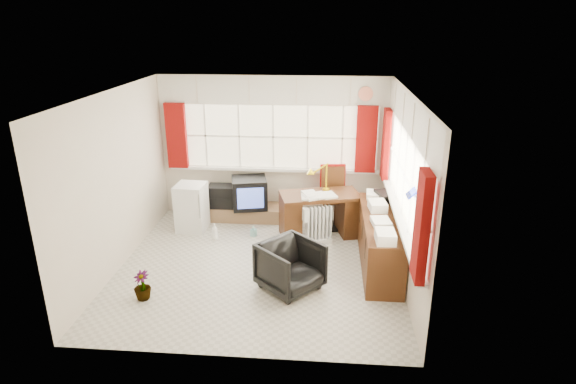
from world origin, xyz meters
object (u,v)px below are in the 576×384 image
object	(u,v)px
office_chair	(290,266)
credenza	(379,240)
desk	(320,212)
mini_fridge	(192,207)
radiator	(318,229)
crt_tv	(249,193)
desk_lamp	(326,171)
tv_bench	(242,212)
task_chair	(333,194)

from	to	relation	value
office_chair	credenza	world-z (taller)	credenza
office_chair	desk	bearing A→B (deg)	31.97
office_chair	mini_fridge	xyz separation A→B (m)	(-1.81, 1.77, 0.07)
office_chair	radiator	size ratio (longest dim) A/B	1.16
office_chair	mini_fridge	distance (m)	2.53
radiator	crt_tv	size ratio (longest dim) A/B	0.90
desk_lamp	office_chair	world-z (taller)	desk_lamp
credenza	desk	bearing A→B (deg)	133.43
desk_lamp	tv_bench	bearing A→B (deg)	165.35
tv_bench	crt_tv	bearing A→B (deg)	-22.30
tv_bench	crt_tv	xyz separation A→B (m)	(0.15, -0.06, 0.39)
office_chair	crt_tv	distance (m)	2.41
radiator	credenza	xyz separation A→B (m)	(0.89, -0.63, 0.14)
radiator	task_chair	bearing A→B (deg)	73.61
tv_bench	mini_fridge	bearing A→B (deg)	-145.24
tv_bench	task_chair	bearing A→B (deg)	-4.46
task_chair	credenza	xyz separation A→B (m)	(0.66, -1.39, -0.17)
radiator	tv_bench	distance (m)	1.66
desk_lamp	crt_tv	bearing A→B (deg)	166.28
desk_lamp	radiator	world-z (taller)	desk_lamp
office_chair	radiator	distance (m)	1.44
office_chair	credenza	size ratio (longest dim) A/B	0.36
task_chair	crt_tv	world-z (taller)	task_chair
desk_lamp	mini_fridge	world-z (taller)	desk_lamp
desk	radiator	distance (m)	0.34
office_chair	task_chair	bearing A→B (deg)	28.85
desk	task_chair	size ratio (longest dim) A/B	1.30
desk	crt_tv	xyz separation A→B (m)	(-1.24, 0.52, 0.11)
desk_lamp	credenza	world-z (taller)	desk_lamp
desk_lamp	task_chair	size ratio (longest dim) A/B	0.44
mini_fridge	desk	bearing A→B (deg)	-1.63
desk	crt_tv	size ratio (longest dim) A/B	2.00
task_chair	tv_bench	size ratio (longest dim) A/B	0.76
crt_tv	mini_fridge	bearing A→B (deg)	-153.12
credenza	mini_fridge	distance (m)	3.20
desk_lamp	office_chair	bearing A→B (deg)	-102.96
desk	desk_lamp	distance (m)	0.68
desk_lamp	crt_tv	distance (m)	1.48
credenza	mini_fridge	world-z (taller)	credenza
credenza	crt_tv	bearing A→B (deg)	145.56
tv_bench	mini_fridge	distance (m)	0.96
desk_lamp	credenza	size ratio (longest dim) A/B	0.23
tv_bench	mini_fridge	xyz separation A→B (m)	(-0.76, -0.53, 0.28)
credenza	tv_bench	distance (m)	2.75
task_chair	credenza	size ratio (longest dim) A/B	0.53
office_chair	tv_bench	size ratio (longest dim) A/B	0.52
office_chair	crt_tv	size ratio (longest dim) A/B	1.05
crt_tv	desk	bearing A→B (deg)	-22.90
desk_lamp	task_chair	world-z (taller)	desk_lamp
task_chair	office_chair	xyz separation A→B (m)	(-0.56, -2.17, -0.23)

